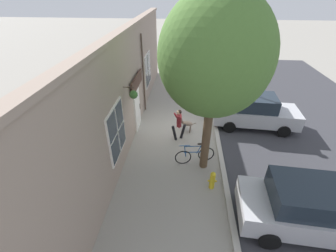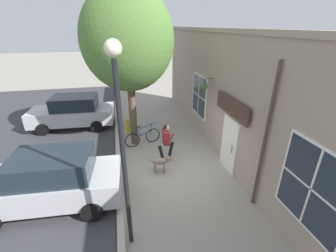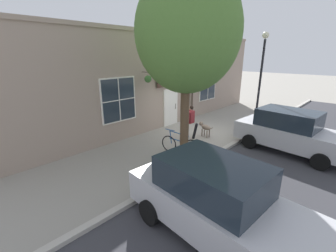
{
  "view_description": "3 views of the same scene",
  "coord_description": "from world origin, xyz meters",
  "px_view_note": "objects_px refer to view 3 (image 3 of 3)",
  "views": [
    {
      "loc": [
        0.31,
        -9.85,
        6.56
      ],
      "look_at": [
        -0.41,
        -1.37,
        1.16
      ],
      "focal_mm": 24.0,
      "sensor_mm": 36.0,
      "label": 1
    },
    {
      "loc": [
        1.7,
        7.06,
        5.17
      ],
      "look_at": [
        -0.3,
        -1.94,
        1.0
      ],
      "focal_mm": 24.0,
      "sensor_mm": 36.0,
      "label": 2
    },
    {
      "loc": [
        6.3,
        -8.88,
        3.9
      ],
      "look_at": [
        -0.3,
        -1.88,
        0.83
      ],
      "focal_mm": 24.0,
      "sensor_mm": 36.0,
      "label": 3
    }
  ],
  "objects_px": {
    "parked_car_mid_block": "(290,131)",
    "fire_hydrant": "(168,160)",
    "street_lamp": "(262,69)",
    "pedestrian_walking": "(191,119)",
    "parked_car_nearest_curb": "(217,201)",
    "leaning_bicycle": "(180,145)",
    "dog_on_leash": "(205,127)",
    "street_tree_by_curb": "(185,36)"
  },
  "relations": [
    {
      "from": "parked_car_nearest_curb",
      "to": "fire_hydrant",
      "type": "xyz_separation_m",
      "value": [
        -2.79,
        1.39,
        -0.48
      ]
    },
    {
      "from": "fire_hydrant",
      "to": "leaning_bicycle",
      "type": "bearing_deg",
      "value": 113.9
    },
    {
      "from": "pedestrian_walking",
      "to": "parked_car_nearest_curb",
      "type": "distance_m",
      "value": 6.11
    },
    {
      "from": "pedestrian_walking",
      "to": "fire_hydrant",
      "type": "height_order",
      "value": "pedestrian_walking"
    },
    {
      "from": "dog_on_leash",
      "to": "street_tree_by_curb",
      "type": "distance_m",
      "value": 4.86
    },
    {
      "from": "leaning_bicycle",
      "to": "parked_car_mid_block",
      "type": "distance_m",
      "value": 4.57
    },
    {
      "from": "parked_car_nearest_curb",
      "to": "street_tree_by_curb",
      "type": "bearing_deg",
      "value": 140.42
    },
    {
      "from": "pedestrian_walking",
      "to": "street_lamp",
      "type": "distance_m",
      "value": 4.5
    },
    {
      "from": "pedestrian_walking",
      "to": "street_tree_by_curb",
      "type": "relative_size",
      "value": 0.25
    },
    {
      "from": "leaning_bicycle",
      "to": "street_lamp",
      "type": "distance_m",
      "value": 5.97
    },
    {
      "from": "street_tree_by_curb",
      "to": "parked_car_nearest_curb",
      "type": "relative_size",
      "value": 1.51
    },
    {
      "from": "pedestrian_walking",
      "to": "parked_car_mid_block",
      "type": "distance_m",
      "value": 4.25
    },
    {
      "from": "dog_on_leash",
      "to": "parked_car_nearest_curb",
      "type": "height_order",
      "value": "parked_car_nearest_curb"
    },
    {
      "from": "parked_car_nearest_curb",
      "to": "street_lamp",
      "type": "relative_size",
      "value": 0.89
    },
    {
      "from": "street_tree_by_curb",
      "to": "parked_car_nearest_curb",
      "type": "xyz_separation_m",
      "value": [
        3.07,
        -2.53,
        -3.61
      ]
    },
    {
      "from": "pedestrian_walking",
      "to": "street_lamp",
      "type": "relative_size",
      "value": 0.33
    },
    {
      "from": "pedestrian_walking",
      "to": "parked_car_mid_block",
      "type": "bearing_deg",
      "value": 22.37
    },
    {
      "from": "pedestrian_walking",
      "to": "parked_car_nearest_curb",
      "type": "xyz_separation_m",
      "value": [
        4.18,
        -4.46,
        -0.1
      ]
    },
    {
      "from": "street_tree_by_curb",
      "to": "parked_car_nearest_curb",
      "type": "distance_m",
      "value": 5.37
    },
    {
      "from": "street_tree_by_curb",
      "to": "street_lamp",
      "type": "distance_m",
      "value": 5.61
    },
    {
      "from": "pedestrian_walking",
      "to": "fire_hydrant",
      "type": "distance_m",
      "value": 3.42
    },
    {
      "from": "pedestrian_walking",
      "to": "parked_car_nearest_curb",
      "type": "height_order",
      "value": "parked_car_nearest_curb"
    },
    {
      "from": "parked_car_mid_block",
      "to": "fire_hydrant",
      "type": "bearing_deg",
      "value": -118.38
    },
    {
      "from": "dog_on_leash",
      "to": "leaning_bicycle",
      "type": "bearing_deg",
      "value": -80.06
    },
    {
      "from": "pedestrian_walking",
      "to": "fire_hydrant",
      "type": "relative_size",
      "value": 2.14
    },
    {
      "from": "street_tree_by_curb",
      "to": "parked_car_nearest_curb",
      "type": "bearing_deg",
      "value": -39.58
    },
    {
      "from": "leaning_bicycle",
      "to": "street_lamp",
      "type": "height_order",
      "value": "street_lamp"
    },
    {
      "from": "pedestrian_walking",
      "to": "leaning_bicycle",
      "type": "distance_m",
      "value": 1.92
    },
    {
      "from": "dog_on_leash",
      "to": "street_tree_by_curb",
      "type": "xyz_separation_m",
      "value": [
        0.77,
        -2.65,
        4.01
      ]
    },
    {
      "from": "parked_car_nearest_curb",
      "to": "fire_hydrant",
      "type": "height_order",
      "value": "parked_car_nearest_curb"
    },
    {
      "from": "street_tree_by_curb",
      "to": "leaning_bicycle",
      "type": "relative_size",
      "value": 3.93
    },
    {
      "from": "parked_car_nearest_curb",
      "to": "fire_hydrant",
      "type": "bearing_deg",
      "value": 153.57
    },
    {
      "from": "dog_on_leash",
      "to": "leaning_bicycle",
      "type": "height_order",
      "value": "leaning_bicycle"
    },
    {
      "from": "dog_on_leash",
      "to": "street_lamp",
      "type": "relative_size",
      "value": 0.2
    },
    {
      "from": "dog_on_leash",
      "to": "parked_car_mid_block",
      "type": "xyz_separation_m",
      "value": [
        3.58,
        0.89,
        0.4
      ]
    },
    {
      "from": "parked_car_mid_block",
      "to": "pedestrian_walking",
      "type": "bearing_deg",
      "value": -157.63
    },
    {
      "from": "parked_car_mid_block",
      "to": "street_lamp",
      "type": "xyz_separation_m",
      "value": [
        -2.24,
        1.9,
        2.35
      ]
    },
    {
      "from": "dog_on_leash",
      "to": "street_tree_by_curb",
      "type": "relative_size",
      "value": 0.15
    },
    {
      "from": "pedestrian_walking",
      "to": "fire_hydrant",
      "type": "xyz_separation_m",
      "value": [
        1.39,
        -3.07,
        -0.58
      ]
    },
    {
      "from": "dog_on_leash",
      "to": "fire_hydrant",
      "type": "relative_size",
      "value": 1.26
    },
    {
      "from": "street_lamp",
      "to": "fire_hydrant",
      "type": "height_order",
      "value": "street_lamp"
    },
    {
      "from": "street_tree_by_curb",
      "to": "parked_car_mid_block",
      "type": "bearing_deg",
      "value": 51.55
    }
  ]
}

